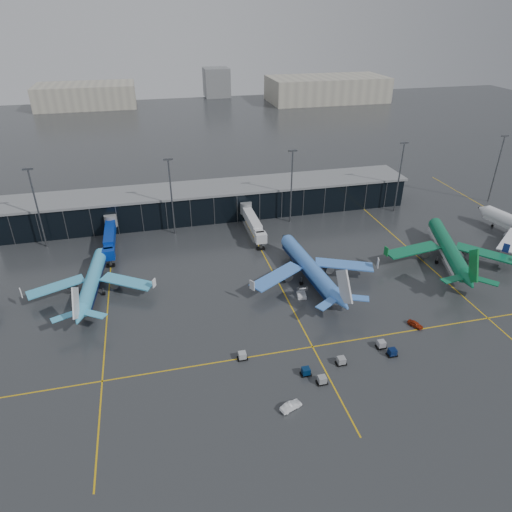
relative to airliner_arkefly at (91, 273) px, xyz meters
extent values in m
plane|color=#282B2D|center=(38.60, -19.54, -5.91)|extent=(600.00, 600.00, 0.00)
cube|color=black|center=(38.60, 42.46, -0.91)|extent=(140.00, 16.00, 10.00)
cube|color=slate|center=(38.60, 42.46, 4.39)|extent=(142.00, 17.00, 0.80)
cylinder|color=#595B60|center=(3.60, 33.96, -0.71)|extent=(4.00, 4.00, 4.00)
cube|color=navy|center=(3.60, 20.46, -1.51)|extent=(3.00, 24.00, 3.00)
cylinder|color=#595B60|center=(3.60, 12.96, -4.61)|extent=(1.00, 1.00, 2.60)
cylinder|color=#595B60|center=(48.60, 33.96, -0.71)|extent=(4.00, 4.00, 4.00)
cube|color=silver|center=(48.60, 20.46, -1.51)|extent=(3.00, 24.00, 3.00)
cylinder|color=#595B60|center=(48.60, 12.96, -4.61)|extent=(1.00, 1.00, 2.60)
cylinder|color=#595B60|center=(-16.40, 30.46, 6.59)|extent=(0.50, 0.50, 25.00)
cube|color=#595B60|center=(-16.40, 30.46, 19.29)|extent=(3.00, 0.40, 0.60)
cylinder|color=#595B60|center=(23.60, 30.46, 6.59)|extent=(0.50, 0.50, 25.00)
cube|color=#595B60|center=(23.60, 30.46, 19.29)|extent=(3.00, 0.40, 0.60)
cylinder|color=#595B60|center=(63.60, 30.46, 6.59)|extent=(0.50, 0.50, 25.00)
cube|color=#595B60|center=(63.60, 30.46, 19.29)|extent=(3.00, 0.40, 0.60)
cylinder|color=#595B60|center=(103.60, 30.46, 6.59)|extent=(0.50, 0.50, 25.00)
cube|color=#595B60|center=(103.60, 30.46, 19.29)|extent=(3.00, 0.40, 0.60)
cylinder|color=#595B60|center=(143.60, 30.46, 6.59)|extent=(0.50, 0.50, 25.00)
cube|color=#595B60|center=(143.60, 30.46, 19.29)|extent=(3.00, 0.40, 0.60)
cube|color=#B2AD99|center=(158.60, 240.46, 3.09)|extent=(90.00, 42.00, 18.00)
cube|color=#B2AD99|center=(-21.40, 260.46, 2.09)|extent=(70.00, 38.00, 16.00)
cube|color=#B2AD99|center=(78.60, 280.46, 5.09)|extent=(20.00, 20.00, 22.00)
cube|color=gold|center=(3.60, 0.46, -5.90)|extent=(0.30, 120.00, 0.02)
cube|color=gold|center=(48.60, 0.46, -5.90)|extent=(0.30, 120.00, 0.02)
cube|color=gold|center=(93.60, 0.46, -5.90)|extent=(0.30, 120.00, 0.02)
cube|color=gold|center=(48.60, -34.54, -5.90)|extent=(220.00, 0.30, 0.02)
cube|color=black|center=(52.56, -41.17, -5.73)|extent=(2.20, 1.50, 0.36)
cube|color=gray|center=(52.56, -41.17, -4.96)|extent=(1.60, 1.50, 1.50)
cube|color=black|center=(64.36, -41.25, -5.73)|extent=(2.20, 1.50, 0.36)
cube|color=#041339|center=(64.36, -41.25, -4.96)|extent=(1.60, 1.50, 1.50)
cube|color=black|center=(63.29, -38.25, -5.73)|extent=(2.20, 1.50, 0.36)
cube|color=gray|center=(63.29, -38.25, -4.96)|extent=(1.60, 1.50, 1.50)
cube|color=black|center=(44.26, -42.44, -5.73)|extent=(2.20, 1.50, 0.36)
cube|color=#051D40|center=(44.26, -42.44, -4.96)|extent=(1.60, 1.50, 1.50)
cube|color=black|center=(46.62, -45.48, -5.73)|extent=(2.20, 1.50, 0.36)
cube|color=gray|center=(46.62, -45.48, -4.96)|extent=(1.60, 1.50, 1.50)
cube|color=black|center=(32.58, -34.72, -5.73)|extent=(2.20, 1.50, 0.36)
cube|color=#999EA2|center=(32.58, -34.72, -4.96)|extent=(1.60, 1.50, 1.50)
cube|color=silver|center=(52.58, -14.94, -5.51)|extent=(2.72, 3.53, 0.80)
cube|color=silver|center=(52.58, -14.94, -3.61)|extent=(2.07, 3.07, 2.29)
imported|color=maroon|center=(74.68, -33.24, -5.28)|extent=(2.93, 4.00, 1.27)
imported|color=white|center=(38.57, -50.36, -5.20)|extent=(4.59, 3.01, 1.43)
camera|label=1|loc=(17.85, -108.27, 60.93)|focal=32.00mm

